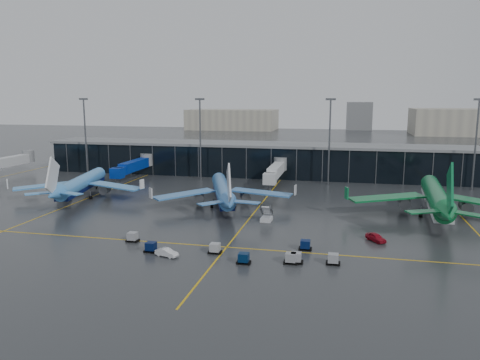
% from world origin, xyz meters
% --- Properties ---
extents(ground, '(600.00, 600.00, 0.00)m').
position_xyz_m(ground, '(0.00, 0.00, 0.00)').
color(ground, '#282B2D').
rests_on(ground, ground).
extents(terminal_pier, '(142.00, 17.00, 10.70)m').
position_xyz_m(terminal_pier, '(0.00, 62.00, 5.42)').
color(terminal_pier, black).
rests_on(terminal_pier, ground).
extents(jet_bridges, '(94.00, 27.50, 7.20)m').
position_xyz_m(jet_bridges, '(-35.00, 42.99, 4.55)').
color(jet_bridges, '#595B60').
rests_on(jet_bridges, ground).
extents(flood_masts, '(203.00, 0.50, 25.50)m').
position_xyz_m(flood_masts, '(5.00, 50.00, 13.81)').
color(flood_masts, '#595B60').
rests_on(flood_masts, ground).
extents(distant_hangars, '(260.00, 71.00, 22.00)m').
position_xyz_m(distant_hangars, '(49.94, 270.08, 8.79)').
color(distant_hangars, '#B2AD99').
rests_on(distant_hangars, ground).
extents(taxi_lines, '(220.00, 120.00, 0.02)m').
position_xyz_m(taxi_lines, '(10.00, 10.61, 0.01)').
color(taxi_lines, gold).
rests_on(taxi_lines, ground).
extents(airliner_arkefly, '(42.66, 46.39, 12.27)m').
position_xyz_m(airliner_arkefly, '(-36.65, 16.38, 6.13)').
color(airliner_arkefly, '#418CD6').
rests_on(airliner_arkefly, ground).
extents(airliner_klm_near, '(45.65, 48.65, 12.15)m').
position_xyz_m(airliner_klm_near, '(1.32, 15.38, 6.07)').
color(airliner_klm_near, '#3A77BE').
rests_on(airliner_klm_near, ground).
extents(airliner_aer_lingus, '(42.58, 47.61, 13.75)m').
position_xyz_m(airliner_aer_lingus, '(49.40, 16.22, 6.88)').
color(airliner_aer_lingus, '#0C6932').
rests_on(airliner_aer_lingus, ground).
extents(baggage_carts, '(37.98, 10.35, 1.70)m').
position_xyz_m(baggage_carts, '(13.83, -18.83, 0.76)').
color(baggage_carts, black).
rests_on(baggage_carts, ground).
extents(mobile_airstair, '(2.31, 3.28, 3.45)m').
position_xyz_m(mobile_airstair, '(13.91, 3.87, 0.77)').
color(mobile_airstair, silver).
rests_on(mobile_airstair, ground).
extents(service_van_red, '(3.98, 4.60, 1.50)m').
position_xyz_m(service_van_red, '(35.59, -5.81, 0.75)').
color(service_van_red, maroon).
rests_on(service_van_red, ground).
extents(service_van_white, '(4.26, 2.52, 1.33)m').
position_xyz_m(service_van_white, '(1.59, -21.79, 0.66)').
color(service_van_white, silver).
rests_on(service_van_white, ground).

